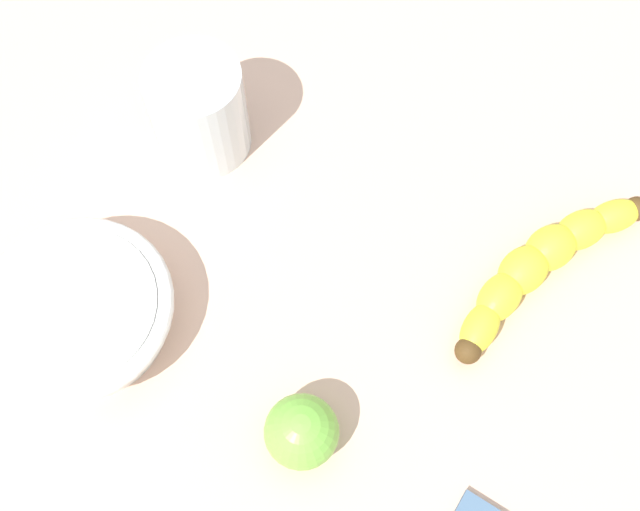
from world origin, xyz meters
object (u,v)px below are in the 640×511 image
object	(u,v)px
smoothie_glass	(200,112)
lime_fruit	(302,432)
banana	(542,264)
ceramic_bowl	(80,312)

from	to	relation	value
smoothie_glass	lime_fruit	xyz separation A→B (cm)	(-15.39, -20.70, -1.52)
banana	lime_fruit	size ratio (longest dim) A/B	3.75
banana	smoothie_glass	bearing A→B (deg)	-63.80
smoothie_glass	ceramic_bowl	distance (cm)	17.84
smoothie_glass	banana	bearing A→B (deg)	-79.58
banana	ceramic_bowl	world-z (taller)	ceramic_bowl
ceramic_bowl	lime_fruit	bearing A→B (deg)	-83.09
banana	smoothie_glass	size ratio (longest dim) A/B	2.21
ceramic_bowl	smoothie_glass	bearing A→B (deg)	8.98
lime_fruit	smoothie_glass	bearing A→B (deg)	53.38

